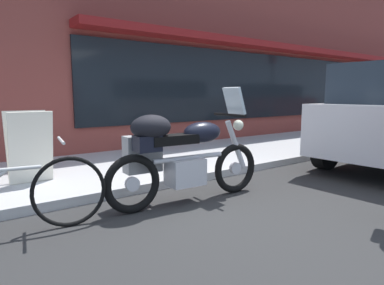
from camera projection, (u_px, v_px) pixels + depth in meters
ground_plane at (226, 208)px, 3.95m from camera, size 80.00×80.00×0.00m
storefront_building at (316, 25)px, 11.29m from camera, size 23.51×0.90×7.40m
sidewalk_curb at (374, 132)px, 11.28m from camera, size 30.00×2.85×0.12m
touring_motorcycle at (178, 154)px, 4.05m from camera, size 2.15×0.76×1.41m
parked_bicycle at (7, 196)px, 3.11m from camera, size 1.76×0.50×0.95m
sandwich_board_sign at (29, 147)px, 4.59m from camera, size 0.55×0.42×0.97m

